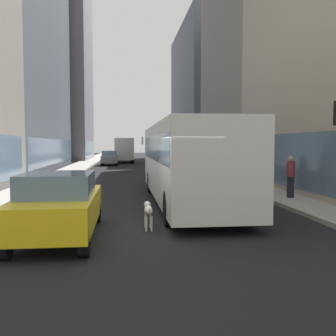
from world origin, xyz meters
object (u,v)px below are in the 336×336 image
Objects in this scene: dalmatian_dog at (148,211)px; pedestrian_with_handbag at (265,172)px; car_silver_sedan at (167,160)px; pedestrian_in_coat at (291,176)px; transit_bus at (186,158)px; car_grey_wagon at (110,158)px; car_yellow_taxi at (59,205)px; car_blue_hatchback at (158,157)px; box_truck at (124,149)px.

dalmatian_dog is 8.95m from pedestrian_with_handbag.
pedestrian_in_coat is (2.71, -20.82, 0.19)m from car_silver_sedan.
pedestrian_in_coat is at bearing 0.02° from transit_bus.
transit_bus is 27.92m from car_grey_wagon.
transit_bus is 6.62m from car_yellow_taxi.
transit_bus is 2.81× the size of car_grey_wagon.
pedestrian_with_handbag is at bearing 95.65° from pedestrian_in_coat.
car_grey_wagon is at bearing 94.00° from dalmatian_dog.
car_blue_hatchback is at bearing 24.82° from car_grey_wagon.
transit_bus and box_truck have the same top height.
car_grey_wagon is 26.59m from pedestrian_with_handbag.
transit_bus is 4.98m from dalmatian_dog.
dalmatian_dog is at bearing -95.52° from car_blue_hatchback.
car_blue_hatchback is (1.60, 30.20, -0.96)m from transit_bus.
car_silver_sedan reaches higher than dalmatian_dog.
pedestrian_with_handbag is at bearing 49.26° from dalmatian_dog.
car_silver_sedan is at bearing 97.62° from pedestrian_with_handbag.
car_yellow_taxi is 35.83m from car_blue_hatchback.
car_blue_hatchback is at bearing 90.00° from car_silver_sedan.
car_blue_hatchback is at bearing 81.01° from car_yellow_taxi.
pedestrian_in_coat reaches higher than car_grey_wagon.
car_yellow_taxi is 39.27m from box_truck.
car_blue_hatchback is 28.03m from pedestrian_with_handbag.
car_grey_wagon is at bearing 90.00° from car_yellow_taxi.
pedestrian_with_handbag reaches higher than car_silver_sedan.
transit_bus is 4.37m from pedestrian_in_coat.
transit_bus is 11.98× the size of dalmatian_dog.
pedestrian_in_coat is at bearing 31.99° from car_yellow_taxi.
car_silver_sedan is 25.53m from dalmatian_dog.
car_yellow_taxi is 2.60× the size of pedestrian_with_handbag.
car_grey_wagon is 0.55× the size of box_truck.
car_yellow_taxi and car_grey_wagon have the same top height.
car_silver_sedan is 4.54× the size of dalmatian_dog.
car_silver_sedan is 0.58× the size of box_truck.
pedestrian_in_coat is (6.71, -34.03, -0.66)m from box_truck.
car_blue_hatchback is 2.54× the size of pedestrian_with_handbag.
box_truck is at bearing 87.66° from car_yellow_taxi.
car_grey_wagon is (-0.00, 32.80, -0.00)m from car_yellow_taxi.
box_truck is 7.79× the size of dalmatian_dog.
car_silver_sedan is 18.71m from pedestrian_with_handbag.
dalmatian_dog is 7.56m from pedestrian_in_coat.
car_grey_wagon is 6.17m from car_blue_hatchback.
pedestrian_in_coat is (2.71, -30.20, 0.19)m from car_blue_hatchback.
transit_bus is 34.12m from box_truck.
box_truck is at bearing 136.20° from car_blue_hatchback.
car_grey_wagon is 32.18m from dalmatian_dog.
transit_bus is 4.74m from pedestrian_with_handbag.
car_blue_hatchback is (5.60, 2.59, 0.00)m from car_grey_wagon.
car_silver_sedan is at bearing 85.61° from transit_bus.
car_silver_sedan is at bearing -90.00° from car_blue_hatchback.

